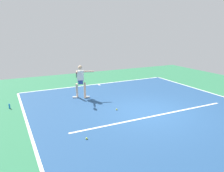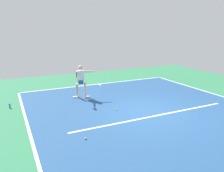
# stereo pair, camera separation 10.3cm
# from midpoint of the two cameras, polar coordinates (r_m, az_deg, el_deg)

# --- Properties ---
(ground_plane) EXTENTS (19.86, 19.86, 0.00)m
(ground_plane) POSITION_cam_midpoint_polar(r_m,az_deg,el_deg) (9.84, 9.19, -6.60)
(ground_plane) COLOR #2D754C
(court_surface) EXTENTS (9.82, 11.50, 0.00)m
(court_surface) POSITION_cam_midpoint_polar(r_m,az_deg,el_deg) (9.84, 9.19, -6.59)
(court_surface) COLOR navy
(court_surface) RESTS_ON ground_plane
(court_line_baseline_near) EXTENTS (9.82, 0.10, 0.01)m
(court_line_baseline_near) POSITION_cam_midpoint_polar(r_m,az_deg,el_deg) (14.63, -3.79, 0.50)
(court_line_baseline_near) COLOR white
(court_line_baseline_near) RESTS_ON ground_plane
(court_line_sideline_right) EXTENTS (0.10, 11.50, 0.01)m
(court_line_sideline_right) POSITION_cam_midpoint_polar(r_m,az_deg,el_deg) (8.22, -20.30, -11.63)
(court_line_sideline_right) COLOR white
(court_line_sideline_right) RESTS_ON ground_plane
(court_line_service) EXTENTS (7.36, 0.10, 0.01)m
(court_line_service) POSITION_cam_midpoint_polar(r_m,az_deg,el_deg) (9.50, 10.75, -7.42)
(court_line_service) COLOR white
(court_line_service) RESTS_ON ground_plane
(court_line_centre_mark) EXTENTS (0.10, 0.30, 0.01)m
(court_line_centre_mark) POSITION_cam_midpoint_polar(r_m,az_deg,el_deg) (14.45, -3.49, 0.33)
(court_line_centre_mark) COLOR white
(court_line_centre_mark) RESTS_ON ground_plane
(tennis_player) EXTENTS (1.18, 1.16, 1.72)m
(tennis_player) POSITION_cam_midpoint_polar(r_m,az_deg,el_deg) (11.54, -8.24, 1.60)
(tennis_player) COLOR beige
(tennis_player) RESTS_ON ground_plane
(tennis_ball_by_sideline) EXTENTS (0.07, 0.07, 0.07)m
(tennis_ball_by_sideline) POSITION_cam_midpoint_polar(r_m,az_deg,el_deg) (9.94, 0.90, -5.99)
(tennis_ball_by_sideline) COLOR yellow
(tennis_ball_by_sideline) RESTS_ON ground_plane
(tennis_ball_by_baseline) EXTENTS (0.07, 0.07, 0.07)m
(tennis_ball_by_baseline) POSITION_cam_midpoint_polar(r_m,az_deg,el_deg) (7.50, -6.88, -13.12)
(tennis_ball_by_baseline) COLOR #C6E53D
(tennis_ball_by_baseline) RESTS_ON ground_plane
(water_bottle) EXTENTS (0.07, 0.07, 0.22)m
(water_bottle) POSITION_cam_midpoint_polar(r_m,az_deg,el_deg) (11.13, -24.88, -4.69)
(water_bottle) COLOR blue
(water_bottle) RESTS_ON ground_plane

